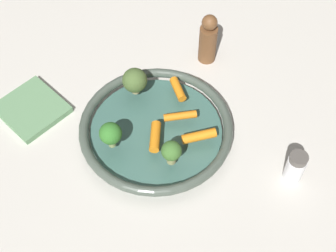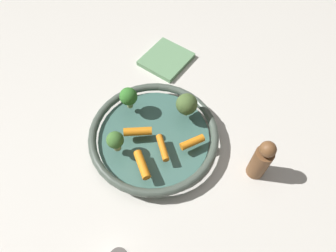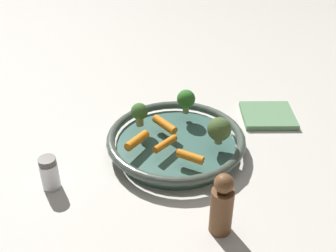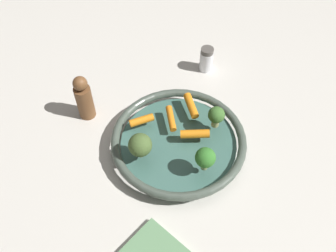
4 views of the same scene
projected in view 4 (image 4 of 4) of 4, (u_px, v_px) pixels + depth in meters
ground_plane at (178, 148)px, 0.88m from camera, size 2.36×2.36×0.00m
serving_bowl at (179, 142)px, 0.86m from camera, size 0.31×0.31×0.04m
baby_carrot_near_rim at (171, 118)px, 0.86m from camera, size 0.06×0.05×0.02m
baby_carrot_center at (195, 134)px, 0.83m from camera, size 0.06×0.06×0.02m
baby_carrot_left at (142, 120)px, 0.86m from camera, size 0.04×0.06×0.02m
baby_carrot_right at (191, 106)px, 0.89m from camera, size 0.07×0.05×0.02m
broccoli_floret_mid at (205, 158)px, 0.76m from camera, size 0.04×0.04×0.06m
broccoli_floret_small at (140, 145)px, 0.78m from camera, size 0.05×0.05×0.06m
broccoli_floret_large at (216, 116)px, 0.83m from camera, size 0.04×0.04×0.06m
salt_shaker at (206, 59)px, 1.01m from camera, size 0.04×0.04×0.07m
pepper_mill at (84, 98)px, 0.89m from camera, size 0.04×0.04×0.13m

